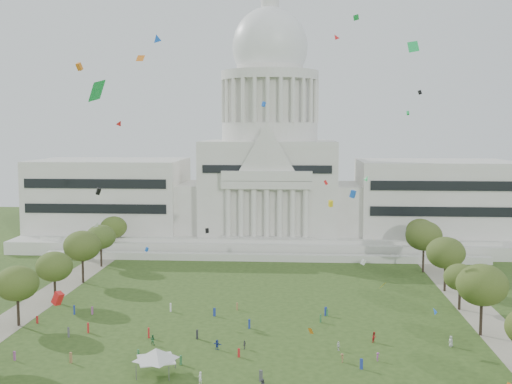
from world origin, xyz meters
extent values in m
plane|color=#2D4518|center=(0.00, 0.00, 0.00)|extent=(400.00, 400.00, 0.00)
cube|color=beige|center=(0.00, 115.00, 2.00)|extent=(160.00, 60.00, 4.00)
cube|color=beige|center=(0.00, 82.00, 1.00)|extent=(130.00, 3.00, 2.00)
cube|color=beige|center=(0.00, 90.00, 2.50)|extent=(140.00, 3.00, 5.00)
cube|color=beige|center=(-55.00, 114.00, 15.00)|extent=(50.00, 34.00, 22.00)
cube|color=beige|center=(55.00, 114.00, 15.00)|extent=(50.00, 34.00, 22.00)
cube|color=beige|center=(-27.00, 112.00, 12.00)|extent=(12.00, 26.00, 16.00)
cube|color=beige|center=(27.00, 112.00, 12.00)|extent=(12.00, 26.00, 16.00)
cube|color=beige|center=(0.00, 114.00, 18.00)|extent=(44.00, 38.00, 28.00)
cube|color=beige|center=(0.00, 94.00, 21.20)|extent=(28.00, 3.00, 2.40)
cube|color=black|center=(-55.00, 96.80, 17.00)|extent=(46.00, 0.40, 11.00)
cube|color=black|center=(55.00, 96.80, 17.00)|extent=(46.00, 0.40, 11.00)
cylinder|color=beige|center=(0.00, 114.00, 37.40)|extent=(32.00, 32.00, 6.00)
cylinder|color=beige|center=(0.00, 114.00, 47.40)|extent=(28.00, 28.00, 14.00)
cylinder|color=beige|center=(0.00, 114.00, 55.90)|extent=(32.40, 32.40, 3.00)
cylinder|color=beige|center=(0.00, 114.00, 61.40)|extent=(22.00, 22.00, 8.00)
ellipsoid|color=silver|center=(0.00, 114.00, 65.40)|extent=(25.00, 25.00, 26.20)
cylinder|color=beige|center=(0.00, 114.00, 78.90)|extent=(6.00, 6.00, 5.00)
cube|color=gray|center=(-48.00, 30.00, 0.02)|extent=(8.00, 160.00, 0.04)
cube|color=gray|center=(48.00, 30.00, 0.02)|extent=(8.00, 160.00, 0.04)
cylinder|color=black|center=(-45.04, 17.30, 2.73)|extent=(0.56, 0.56, 5.47)
ellipsoid|color=#3A5019|center=(-45.04, 17.30, 8.53)|extent=(8.42, 8.42, 6.89)
cylinder|color=black|center=(44.17, 17.44, 3.10)|extent=(0.56, 0.56, 6.20)
ellipsoid|color=#3A4D19|center=(44.17, 17.44, 9.68)|extent=(9.55, 9.55, 7.82)
cylinder|color=black|center=(-44.09, 33.92, 2.64)|extent=(0.56, 0.56, 5.27)
ellipsoid|color=#3A501B|center=(-44.09, 33.92, 8.23)|extent=(8.12, 8.12, 6.65)
cylinder|color=black|center=(44.40, 34.48, 2.28)|extent=(0.56, 0.56, 4.56)
ellipsoid|color=#374919|center=(44.40, 34.48, 7.11)|extent=(7.01, 7.01, 5.74)
cylinder|color=black|center=(-44.08, 52.42, 3.02)|extent=(0.56, 0.56, 6.03)
ellipsoid|color=#394B1B|center=(-44.08, 52.42, 9.41)|extent=(9.29, 9.29, 7.60)
cylinder|color=black|center=(44.76, 50.04, 2.98)|extent=(0.56, 0.56, 5.97)
ellipsoid|color=#364719|center=(44.76, 50.04, 9.31)|extent=(9.19, 9.19, 7.52)
cylinder|color=black|center=(-45.22, 71.01, 2.70)|extent=(0.56, 0.56, 5.41)
ellipsoid|color=#39511F|center=(-45.22, 71.01, 8.44)|extent=(8.33, 8.33, 6.81)
cylinder|color=black|center=(43.49, 70.19, 3.19)|extent=(0.56, 0.56, 6.37)
ellipsoid|color=#3A481B|center=(43.49, 70.19, 9.94)|extent=(9.82, 9.82, 8.03)
cylinder|color=black|center=(-46.87, 89.14, 2.66)|extent=(0.56, 0.56, 5.32)
ellipsoid|color=#395118|center=(-46.87, 89.14, 8.29)|extent=(8.19, 8.19, 6.70)
cylinder|color=black|center=(45.96, 88.13, 2.73)|extent=(0.56, 0.56, 5.47)
ellipsoid|color=#364716|center=(45.96, 88.13, 8.53)|extent=(8.42, 8.42, 6.89)
cylinder|color=#4C4C4C|center=(-15.04, -7.92, 1.15)|extent=(0.12, 0.12, 2.29)
cylinder|color=#4C4C4C|center=(-9.90, -7.92, 1.15)|extent=(0.12, 0.12, 2.29)
cylinder|color=#4C4C4C|center=(-15.04, -2.78, 1.15)|extent=(0.12, 0.12, 2.29)
cylinder|color=#4C4C4C|center=(-9.90, -2.78, 1.15)|extent=(0.12, 0.12, 2.29)
cube|color=silver|center=(-12.47, -5.35, 2.39)|extent=(7.06, 7.06, 0.18)
pyramid|color=silver|center=(-12.47, -5.35, 3.40)|extent=(9.89, 9.89, 1.84)
imported|color=silver|center=(37.17, 10.77, 0.97)|extent=(0.98, 1.13, 1.94)
imported|color=#B21E1E|center=(23.78, 12.09, 0.99)|extent=(1.04, 1.13, 1.98)
imported|color=olive|center=(17.28, 1.69, 0.77)|extent=(0.72, 1.08, 1.54)
imported|color=#4C4C51|center=(0.52, 7.04, 0.78)|extent=(0.76, 1.03, 1.57)
imported|color=navy|center=(-4.26, 6.39, 0.89)|extent=(1.77, 1.29, 1.78)
imported|color=silver|center=(-4.91, -8.85, 0.98)|extent=(0.83, 0.89, 1.96)
imported|color=#33723F|center=(-16.15, 8.09, 0.93)|extent=(1.01, 0.75, 1.86)
imported|color=#994C8C|center=(23.29, 2.71, 0.74)|extent=(0.90, 1.08, 1.49)
imported|color=silver|center=(17.01, 7.36, 0.82)|extent=(0.81, 1.08, 1.64)
cube|color=#4C4C51|center=(4.27, -7.31, 0.90)|extent=(0.56, 0.49, 1.81)
cube|color=navy|center=(15.63, 28.10, 0.92)|extent=(0.53, 0.38, 1.84)
cube|color=#B21E1E|center=(-29.95, 13.97, 0.96)|extent=(0.50, 0.59, 1.91)
cube|color=#994C8C|center=(-33.01, 25.77, 0.83)|extent=(0.30, 0.46, 1.67)
cube|color=olive|center=(-27.69, -1.58, 0.90)|extent=(0.55, 0.54, 1.79)
cube|color=silver|center=(-17.08, 28.92, 0.90)|extent=(0.42, 0.54, 1.80)
cube|color=#B21E1E|center=(-42.00, 19.00, 0.75)|extent=(0.47, 0.42, 1.50)
cube|color=#33723F|center=(-9.32, -1.19, 0.79)|extent=(0.32, 0.46, 1.58)
cube|color=#33723F|center=(15.95, 27.93, 0.73)|extent=(0.40, 0.27, 1.45)
cube|color=#33723F|center=(14.43, 23.48, 0.83)|extent=(0.35, 0.49, 1.67)
cube|color=navy|center=(20.19, -1.11, 0.87)|extent=(0.51, 0.54, 1.73)
cube|color=navy|center=(-7.37, 26.20, 0.87)|extent=(0.50, 0.54, 1.73)
cube|color=#33723F|center=(-16.92, 0.81, 0.85)|extent=(0.46, 0.53, 1.71)
cube|color=#B21E1E|center=(-0.10, 2.96, 0.76)|extent=(0.41, 0.27, 1.51)
cube|color=#26262B|center=(-8.67, 11.78, 0.88)|extent=(0.32, 0.48, 1.76)
cube|color=navy|center=(0.47, 18.67, 0.91)|extent=(0.36, 0.52, 1.81)
cube|color=olive|center=(-3.11, 31.07, 0.80)|extent=(0.37, 0.48, 1.59)
cube|color=#B21E1E|center=(-17.75, 11.83, 0.95)|extent=(0.41, 0.56, 1.91)
cube|color=#994C8C|center=(-37.58, -1.02, 0.78)|extent=(0.49, 0.43, 1.56)
cube|color=#4C4C51|center=(-32.75, 11.20, 0.94)|extent=(0.52, 0.59, 1.89)
cube|color=navy|center=(-36.79, 25.58, 0.96)|extent=(0.44, 0.57, 1.93)
camera|label=1|loc=(9.91, -102.22, 39.05)|focal=45.00mm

